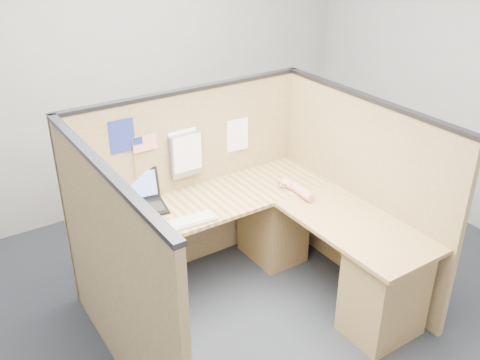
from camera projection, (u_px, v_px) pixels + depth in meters
floor at (261, 324)px, 3.92m from camera, size 5.00×5.00×0.00m
wall_back at (123, 68)px, 4.95m from camera, size 5.00×0.00×5.00m
cubicle_partitions at (229, 209)px, 3.88m from camera, size 2.06×1.83×1.53m
l_desk at (260, 253)px, 4.04m from camera, size 1.95×1.75×0.73m
laptop at (138, 199)px, 3.97m from camera, size 0.39×0.39×0.25m
keyboard at (187, 222)px, 3.78m from camera, size 0.44×0.18×0.03m
mouse at (285, 184)px, 4.27m from camera, size 0.11×0.08×0.04m
hand_forearm at (297, 189)px, 4.17m from camera, size 0.10×0.37×0.08m
blue_poster at (122, 136)px, 3.78m from camera, size 0.19×0.01×0.25m
american_flag at (142, 145)px, 3.89m from camera, size 0.19×0.01×0.33m
file_holder at (186, 155)px, 4.12m from camera, size 0.27×0.05×0.35m
paper_left at (183, 148)px, 4.11m from camera, size 0.24×0.01×0.30m
paper_right at (236, 135)px, 4.36m from camera, size 0.21×0.02×0.27m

